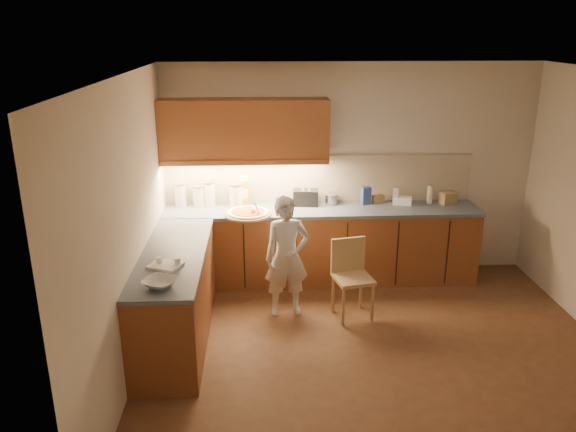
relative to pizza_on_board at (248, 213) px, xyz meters
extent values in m
plane|color=#55331D|center=(1.24, -1.49, -0.94)|extent=(4.50, 4.50, 0.00)
cube|color=beige|center=(1.24, 0.51, 0.36)|extent=(4.50, 0.04, 2.60)
cube|color=beige|center=(1.24, -3.49, 0.36)|extent=(4.50, 0.04, 2.60)
cube|color=beige|center=(-1.01, -1.49, 0.36)|extent=(0.04, 4.00, 2.60)
cube|color=white|center=(1.24, -1.49, 1.66)|extent=(4.50, 4.00, 0.04)
cube|color=brown|center=(0.87, 0.21, -0.50)|extent=(3.75, 0.60, 0.88)
cube|color=brown|center=(-0.71, -1.09, -0.50)|extent=(0.60, 2.00, 0.88)
cube|color=#4B586B|center=(0.87, 0.21, -0.04)|extent=(3.77, 0.62, 0.04)
cube|color=#4B586B|center=(-0.71, -1.09, -0.04)|extent=(0.62, 2.02, 0.04)
cube|color=black|center=(-0.66, -0.09, -0.50)|extent=(0.02, 0.01, 0.80)
cube|color=black|center=(-0.06, -0.09, -0.50)|extent=(0.02, 0.01, 0.80)
cube|color=black|center=(0.54, -0.09, -0.50)|extent=(0.02, 0.01, 0.80)
cube|color=black|center=(1.14, -0.09, -0.50)|extent=(0.02, 0.01, 0.80)
cube|color=black|center=(1.74, -0.09, -0.50)|extent=(0.02, 0.01, 0.80)
cube|color=black|center=(2.34, -0.09, -0.50)|extent=(0.02, 0.01, 0.80)
cube|color=#C1B195|center=(0.87, 0.50, 0.27)|extent=(3.75, 0.02, 0.58)
cube|color=brown|center=(-0.03, 0.34, 0.91)|extent=(1.95, 0.35, 0.70)
cube|color=brown|center=(-0.03, 0.16, 0.56)|extent=(1.95, 0.02, 0.06)
cylinder|color=#A68353|center=(0.00, 0.00, -0.01)|extent=(0.54, 0.54, 0.02)
cylinder|color=#FFEFC7|center=(0.00, 0.00, 0.01)|extent=(0.47, 0.47, 0.02)
cylinder|color=#C03D19|center=(0.00, 0.00, 0.02)|extent=(0.38, 0.38, 0.01)
sphere|color=white|center=(0.06, -0.04, 0.05)|extent=(0.07, 0.07, 0.07)
cylinder|color=white|center=(0.11, -0.11, 0.08)|extent=(0.09, 0.11, 0.22)
imported|color=silver|center=(0.41, -0.63, -0.28)|extent=(0.52, 0.38, 1.32)
cylinder|color=tan|center=(0.99, -0.96, -0.73)|extent=(0.03, 0.03, 0.43)
cylinder|color=tan|center=(1.30, -0.89, -0.73)|extent=(0.03, 0.03, 0.43)
cylinder|color=tan|center=(0.92, -0.64, -0.73)|extent=(0.03, 0.03, 0.43)
cylinder|color=tan|center=(1.24, -0.57, -0.73)|extent=(0.03, 0.03, 0.43)
cube|color=tan|center=(1.11, -0.76, -0.50)|extent=(0.45, 0.45, 0.04)
cube|color=tan|center=(1.07, -0.59, -0.29)|extent=(0.38, 0.11, 0.38)
imported|color=silver|center=(-0.71, -1.83, 0.01)|extent=(0.36, 0.36, 0.07)
cylinder|color=beige|center=(-0.82, 0.38, 0.11)|extent=(0.14, 0.14, 0.28)
cylinder|color=gray|center=(-0.82, 0.38, 0.26)|extent=(0.15, 0.15, 0.02)
cylinder|color=beige|center=(-0.60, 0.38, 0.10)|extent=(0.14, 0.14, 0.24)
cylinder|color=gray|center=(-0.60, 0.38, 0.22)|extent=(0.15, 0.15, 0.02)
cylinder|color=white|center=(-0.48, 0.41, 0.12)|extent=(0.15, 0.15, 0.28)
cylinder|color=gray|center=(-0.48, 0.41, 0.27)|extent=(0.16, 0.16, 0.02)
cylinder|color=white|center=(-0.15, 0.37, 0.11)|extent=(0.16, 0.16, 0.26)
cylinder|color=tan|center=(-0.15, 0.37, 0.25)|extent=(0.17, 0.17, 0.02)
cube|color=gold|center=(-0.05, 0.39, 0.13)|extent=(0.14, 0.12, 0.31)
cube|color=white|center=(-0.05, 0.39, 0.31)|extent=(0.09, 0.08, 0.06)
cube|color=black|center=(0.69, 0.35, 0.07)|extent=(0.32, 0.20, 0.19)
cube|color=#AEAFB3|center=(0.66, 0.35, 0.17)|extent=(0.05, 0.13, 0.00)
cube|color=#AEAFB3|center=(0.73, 0.34, 0.17)|extent=(0.05, 0.13, 0.00)
cylinder|color=#ABABB0|center=(1.01, 0.38, 0.03)|extent=(0.16, 0.16, 0.12)
cylinder|color=#ABABB0|center=(1.01, 0.38, 0.10)|extent=(0.17, 0.17, 0.01)
cube|color=#304890|center=(1.43, 0.35, 0.08)|extent=(0.12, 0.10, 0.22)
cube|color=#A68459|center=(1.58, 0.40, 0.03)|extent=(0.16, 0.14, 0.10)
cube|color=silver|center=(1.79, 0.36, 0.07)|extent=(0.07, 0.07, 0.19)
cube|color=white|center=(1.88, 0.34, 0.02)|extent=(0.25, 0.21, 0.09)
cylinder|color=white|center=(2.22, 0.35, 0.08)|extent=(0.07, 0.07, 0.22)
cylinder|color=gray|center=(2.22, 0.35, 0.20)|extent=(0.08, 0.08, 0.01)
cube|color=tan|center=(2.44, 0.32, 0.05)|extent=(0.22, 0.19, 0.15)
cube|color=white|center=(-0.73, -1.42, -0.01)|extent=(0.34, 0.32, 0.02)
cylinder|color=white|center=(-0.79, -1.38, 0.01)|extent=(0.07, 0.07, 0.07)
cylinder|color=white|center=(-0.62, -1.41, 0.01)|extent=(0.07, 0.07, 0.07)
camera|label=1|loc=(0.14, -6.13, 2.03)|focal=35.00mm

